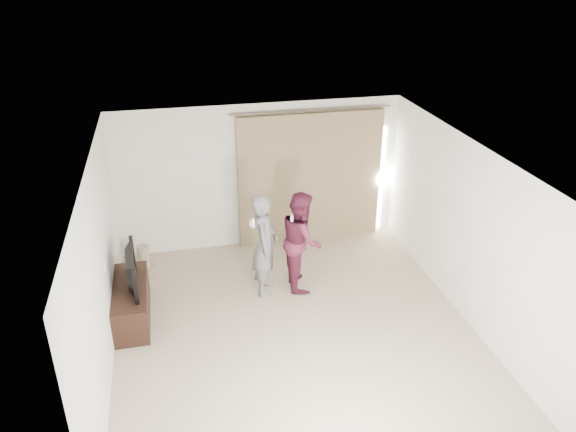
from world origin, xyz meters
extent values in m
plane|color=tan|center=(0.00, 0.00, 0.00)|extent=(5.50, 5.50, 0.00)
cube|color=white|center=(0.00, 2.75, 1.30)|extent=(5.00, 0.04, 2.60)
cube|color=white|center=(-2.50, 0.00, 1.30)|extent=(0.04, 5.50, 2.60)
cube|color=white|center=(-2.48, 0.40, 1.20)|extent=(0.02, 0.08, 0.12)
cube|color=white|center=(-2.48, -0.90, 0.30)|extent=(0.02, 0.08, 0.12)
cube|color=silver|center=(0.00, 0.00, 2.60)|extent=(5.00, 5.50, 0.01)
cube|color=#9C855F|center=(0.90, 2.68, 1.20)|extent=(2.60, 0.10, 2.40)
cylinder|color=brown|center=(0.90, 2.68, 2.44)|extent=(2.80, 0.03, 0.03)
cube|color=white|center=(2.26, 2.72, 1.05)|extent=(0.08, 0.04, 2.00)
cube|color=black|center=(-2.27, 0.83, 0.27)|extent=(0.49, 1.41, 0.54)
imported|color=black|center=(-2.27, 0.83, 0.83)|extent=(0.19, 0.99, 0.57)
cylinder|color=tan|center=(-2.10, 2.16, 0.03)|extent=(0.35, 0.35, 0.06)
cylinder|color=tan|center=(-2.10, 2.16, 0.27)|extent=(0.20, 0.20, 0.41)
imported|color=slate|center=(-0.23, 1.12, 0.83)|extent=(0.54, 0.69, 1.66)
cube|color=white|center=(-0.41, 1.02, 1.27)|extent=(0.04, 0.04, 0.14)
cube|color=white|center=(-0.41, 1.24, 1.16)|extent=(0.05, 0.05, 0.09)
imported|color=#5C1E35|center=(0.37, 1.19, 0.80)|extent=(0.67, 0.83, 1.61)
cube|color=white|center=(0.19, 1.09, 1.23)|extent=(0.04, 0.04, 0.14)
cube|color=white|center=(0.19, 1.31, 1.13)|extent=(0.05, 0.05, 0.09)
camera|label=1|loc=(-1.52, -6.30, 4.98)|focal=35.00mm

